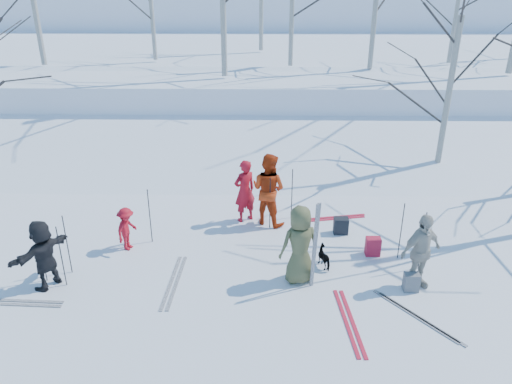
{
  "coord_description": "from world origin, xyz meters",
  "views": [
    {
      "loc": [
        0.16,
        -8.57,
        5.92
      ],
      "look_at": [
        0.0,
        1.5,
        1.3
      ],
      "focal_mm": 35.0,
      "sensor_mm": 36.0,
      "label": 1
    }
  ],
  "objects_px": {
    "backpack_red": "(373,246)",
    "skier_red_seated": "(127,229)",
    "skier_redor_behind": "(268,189)",
    "backpack_dark": "(341,226)",
    "skier_cream_east": "(421,252)",
    "skier_grey_west": "(44,254)",
    "skier_red_north": "(245,191)",
    "skier_olive_center": "(300,245)",
    "dog": "(325,257)",
    "backpack_grey": "(411,282)"
  },
  "relations": [
    {
      "from": "backpack_red",
      "to": "skier_red_seated",
      "type": "bearing_deg",
      "value": 178.17
    },
    {
      "from": "skier_redor_behind",
      "to": "backpack_dark",
      "type": "relative_size",
      "value": 4.58
    },
    {
      "from": "skier_cream_east",
      "to": "skier_grey_west",
      "type": "relative_size",
      "value": 1.1
    },
    {
      "from": "skier_red_north",
      "to": "skier_cream_east",
      "type": "height_order",
      "value": "skier_red_north"
    },
    {
      "from": "backpack_dark",
      "to": "skier_olive_center",
      "type": "bearing_deg",
      "value": -119.93
    },
    {
      "from": "skier_red_north",
      "to": "dog",
      "type": "height_order",
      "value": "skier_red_north"
    },
    {
      "from": "skier_redor_behind",
      "to": "skier_cream_east",
      "type": "distance_m",
      "value": 3.98
    },
    {
      "from": "skier_red_north",
      "to": "backpack_dark",
      "type": "distance_m",
      "value": 2.49
    },
    {
      "from": "backpack_red",
      "to": "backpack_dark",
      "type": "height_order",
      "value": "backpack_red"
    },
    {
      "from": "skier_red_seated",
      "to": "dog",
      "type": "bearing_deg",
      "value": -81.22
    },
    {
      "from": "skier_cream_east",
      "to": "skier_red_north",
      "type": "bearing_deg",
      "value": 115.4
    },
    {
      "from": "skier_cream_east",
      "to": "dog",
      "type": "distance_m",
      "value": 1.97
    },
    {
      "from": "skier_grey_west",
      "to": "skier_red_seated",
      "type": "bearing_deg",
      "value": 168.87
    },
    {
      "from": "backpack_red",
      "to": "backpack_grey",
      "type": "relative_size",
      "value": 1.11
    },
    {
      "from": "skier_grey_west",
      "to": "backpack_grey",
      "type": "relative_size",
      "value": 3.85
    },
    {
      "from": "skier_red_north",
      "to": "skier_red_seated",
      "type": "distance_m",
      "value": 2.99
    },
    {
      "from": "skier_cream_east",
      "to": "skier_grey_west",
      "type": "bearing_deg",
      "value": 154.47
    },
    {
      "from": "dog",
      "to": "backpack_grey",
      "type": "relative_size",
      "value": 1.38
    },
    {
      "from": "skier_red_north",
      "to": "skier_grey_west",
      "type": "relative_size",
      "value": 1.1
    },
    {
      "from": "backpack_red",
      "to": "backpack_grey",
      "type": "bearing_deg",
      "value": -69.46
    },
    {
      "from": "skier_olive_center",
      "to": "backpack_dark",
      "type": "distance_m",
      "value": 2.36
    },
    {
      "from": "skier_redor_behind",
      "to": "backpack_dark",
      "type": "bearing_deg",
      "value": -165.13
    },
    {
      "from": "skier_olive_center",
      "to": "skier_cream_east",
      "type": "xyz_separation_m",
      "value": [
        2.35,
        -0.18,
        -0.03
      ]
    },
    {
      "from": "skier_grey_west",
      "to": "backpack_dark",
      "type": "height_order",
      "value": "skier_grey_west"
    },
    {
      "from": "skier_redor_behind",
      "to": "skier_cream_east",
      "type": "relative_size",
      "value": 1.14
    },
    {
      "from": "skier_redor_behind",
      "to": "backpack_red",
      "type": "xyz_separation_m",
      "value": [
        2.32,
        -1.48,
        -0.71
      ]
    },
    {
      "from": "backpack_dark",
      "to": "skier_red_seated",
      "type": "bearing_deg",
      "value": -170.84
    },
    {
      "from": "skier_grey_west",
      "to": "skier_cream_east",
      "type": "bearing_deg",
      "value": 120.22
    },
    {
      "from": "skier_redor_behind",
      "to": "backpack_red",
      "type": "height_order",
      "value": "skier_redor_behind"
    },
    {
      "from": "skier_red_seated",
      "to": "backpack_dark",
      "type": "height_order",
      "value": "skier_red_seated"
    },
    {
      "from": "skier_red_seated",
      "to": "backpack_red",
      "type": "xyz_separation_m",
      "value": [
        5.5,
        -0.18,
        -0.3
      ]
    },
    {
      "from": "skier_red_north",
      "to": "skier_grey_west",
      "type": "bearing_deg",
      "value": 3.11
    },
    {
      "from": "skier_olive_center",
      "to": "backpack_red",
      "type": "relative_size",
      "value": 3.96
    },
    {
      "from": "skier_redor_behind",
      "to": "backpack_red",
      "type": "bearing_deg",
      "value": 178.67
    },
    {
      "from": "skier_olive_center",
      "to": "dog",
      "type": "distance_m",
      "value": 1.01
    },
    {
      "from": "skier_red_north",
      "to": "backpack_grey",
      "type": "height_order",
      "value": "skier_red_north"
    },
    {
      "from": "skier_grey_west",
      "to": "backpack_dark",
      "type": "bearing_deg",
      "value": 139.47
    },
    {
      "from": "skier_red_seated",
      "to": "skier_grey_west",
      "type": "distance_m",
      "value": 1.93
    },
    {
      "from": "skier_redor_behind",
      "to": "skier_grey_west",
      "type": "height_order",
      "value": "skier_redor_behind"
    },
    {
      "from": "skier_olive_center",
      "to": "skier_red_north",
      "type": "xyz_separation_m",
      "value": [
        -1.19,
        2.62,
        -0.02
      ]
    },
    {
      "from": "skier_redor_behind",
      "to": "skier_grey_west",
      "type": "bearing_deg",
      "value": 63.3
    },
    {
      "from": "backpack_red",
      "to": "backpack_dark",
      "type": "relative_size",
      "value": 1.05
    },
    {
      "from": "skier_olive_center",
      "to": "skier_redor_behind",
      "type": "xyz_separation_m",
      "value": [
        -0.61,
        2.49,
        0.08
      ]
    },
    {
      "from": "skier_red_north",
      "to": "skier_grey_west",
      "type": "distance_m",
      "value": 4.82
    },
    {
      "from": "skier_red_north",
      "to": "dog",
      "type": "distance_m",
      "value": 2.82
    },
    {
      "from": "skier_olive_center",
      "to": "backpack_dark",
      "type": "relative_size",
      "value": 4.16
    },
    {
      "from": "backpack_grey",
      "to": "backpack_dark",
      "type": "bearing_deg",
      "value": 114.99
    },
    {
      "from": "skier_cream_east",
      "to": "dog",
      "type": "height_order",
      "value": "skier_cream_east"
    },
    {
      "from": "skier_olive_center",
      "to": "backpack_grey",
      "type": "xyz_separation_m",
      "value": [
        2.21,
        -0.32,
        -0.64
      ]
    },
    {
      "from": "skier_red_seated",
      "to": "backpack_red",
      "type": "distance_m",
      "value": 5.51
    }
  ]
}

